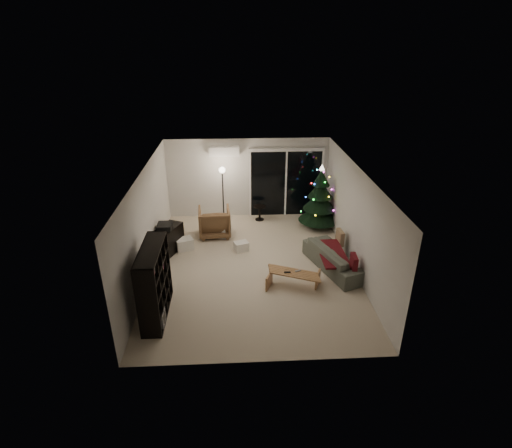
{
  "coord_description": "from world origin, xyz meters",
  "views": [
    {
      "loc": [
        -0.38,
        -8.63,
        5.24
      ],
      "look_at": [
        0.1,
        0.3,
        1.05
      ],
      "focal_mm": 28.0,
      "sensor_mm": 36.0,
      "label": 1
    }
  ],
  "objects_px": {
    "coffee_table": "(294,279)",
    "christmas_tree": "(320,197)",
    "sofa": "(336,258)",
    "armchair": "(214,222)",
    "media_cabinet": "(166,241)",
    "bookshelf": "(145,283)"
  },
  "relations": [
    {
      "from": "coffee_table",
      "to": "christmas_tree",
      "type": "bearing_deg",
      "value": 92.1
    },
    {
      "from": "sofa",
      "to": "coffee_table",
      "type": "xyz_separation_m",
      "value": [
        -1.15,
        -0.75,
        -0.1
      ]
    },
    {
      "from": "armchair",
      "to": "media_cabinet",
      "type": "bearing_deg",
      "value": 36.17
    },
    {
      "from": "bookshelf",
      "to": "sofa",
      "type": "relative_size",
      "value": 0.78
    },
    {
      "from": "bookshelf",
      "to": "armchair",
      "type": "relative_size",
      "value": 1.7
    },
    {
      "from": "bookshelf",
      "to": "media_cabinet",
      "type": "distance_m",
      "value": 2.62
    },
    {
      "from": "media_cabinet",
      "to": "christmas_tree",
      "type": "bearing_deg",
      "value": 41.91
    },
    {
      "from": "media_cabinet",
      "to": "sofa",
      "type": "bearing_deg",
      "value": 10.82
    },
    {
      "from": "bookshelf",
      "to": "coffee_table",
      "type": "bearing_deg",
      "value": 32.25
    },
    {
      "from": "armchair",
      "to": "christmas_tree",
      "type": "relative_size",
      "value": 0.47
    },
    {
      "from": "sofa",
      "to": "bookshelf",
      "type": "bearing_deg",
      "value": 90.98
    },
    {
      "from": "bookshelf",
      "to": "media_cabinet",
      "type": "bearing_deg",
      "value": 107.08
    },
    {
      "from": "bookshelf",
      "to": "media_cabinet",
      "type": "height_order",
      "value": "bookshelf"
    },
    {
      "from": "bookshelf",
      "to": "armchair",
      "type": "height_order",
      "value": "bookshelf"
    },
    {
      "from": "sofa",
      "to": "coffee_table",
      "type": "distance_m",
      "value": 1.38
    },
    {
      "from": "coffee_table",
      "to": "christmas_tree",
      "type": "relative_size",
      "value": 0.61
    },
    {
      "from": "bookshelf",
      "to": "media_cabinet",
      "type": "xyz_separation_m",
      "value": [
        0.0,
        2.59,
        -0.42
      ]
    },
    {
      "from": "sofa",
      "to": "coffee_table",
      "type": "bearing_deg",
      "value": 103.62
    },
    {
      "from": "sofa",
      "to": "christmas_tree",
      "type": "height_order",
      "value": "christmas_tree"
    },
    {
      "from": "coffee_table",
      "to": "christmas_tree",
      "type": "xyz_separation_m",
      "value": [
        1.2,
        3.16,
        0.79
      ]
    },
    {
      "from": "media_cabinet",
      "to": "sofa",
      "type": "xyz_separation_m",
      "value": [
        4.3,
        -0.99,
        -0.07
      ]
    },
    {
      "from": "armchair",
      "to": "christmas_tree",
      "type": "bearing_deg",
      "value": -176.82
    }
  ]
}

